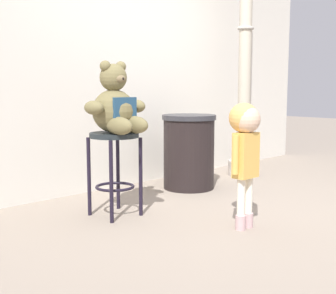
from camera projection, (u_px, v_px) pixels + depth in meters
ground_plane at (249, 215)px, 3.89m from camera, size 24.00×24.00×0.00m
building_wall at (115, 10)px, 4.93m from camera, size 6.57×0.30×3.81m
bar_stool_with_teddy at (114, 156)px, 3.81m from camera, size 0.41×0.41×0.70m
teddy_bear at (116, 107)px, 3.74m from camera, size 0.56×0.50×0.59m
child_walking at (245, 138)px, 3.44m from camera, size 0.31×0.24×0.96m
trash_bin at (189, 151)px, 4.87m from camera, size 0.57×0.57×0.79m
lamppost at (245, 74)px, 5.50m from camera, size 0.36×0.36×3.07m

